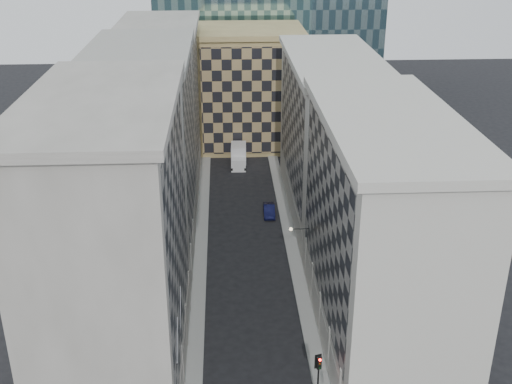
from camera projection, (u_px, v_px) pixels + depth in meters
name	position (u px, v px, depth m)	size (l,w,h in m)	color
sidewalk_west	(200.00, 255.00, 71.85)	(1.50, 100.00, 0.15)	gray
sidewalk_east	(294.00, 253.00, 72.35)	(1.50, 100.00, 0.15)	gray
bldg_left_a	(115.00, 246.00, 49.48)	(10.80, 22.80, 23.70)	gray
bldg_left_b	(146.00, 153.00, 69.78)	(10.80, 22.80, 22.70)	#9B9890
bldg_left_c	(162.00, 102.00, 90.08)	(10.80, 22.80, 21.70)	gray
bldg_right_a	(380.00, 232.00, 54.78)	(10.80, 26.80, 20.70)	beige
bldg_right_b	(330.00, 136.00, 79.64)	(10.80, 28.80, 19.70)	beige
tan_block	(250.00, 87.00, 103.04)	(16.80, 14.80, 18.80)	#A08954
flagpoles_left	(179.00, 323.00, 46.69)	(0.10, 6.33, 2.33)	gray
bracket_lamp	(293.00, 229.00, 64.36)	(1.98, 0.36, 0.36)	black
traffic_light	(319.00, 369.00, 49.14)	(0.55, 0.53, 4.42)	black
box_truck	(239.00, 157.00, 96.96)	(2.45, 5.62, 3.04)	white
dark_car	(269.00, 210.00, 81.24)	(1.40, 4.02, 1.32)	#0F123A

